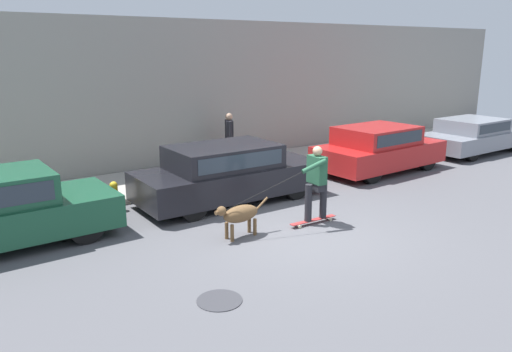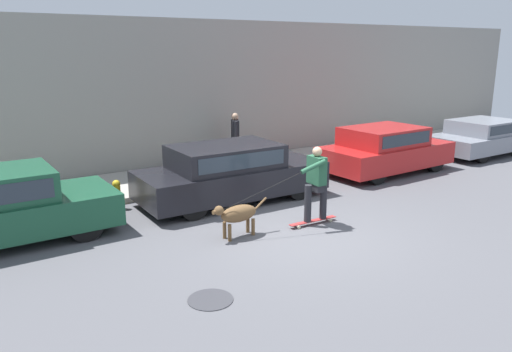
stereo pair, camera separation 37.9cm
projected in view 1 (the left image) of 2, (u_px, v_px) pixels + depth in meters
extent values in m
plane|color=#545459|center=(303.00, 231.00, 9.92)|extent=(36.00, 36.00, 0.00)
cube|color=gray|center=(162.00, 96.00, 14.47)|extent=(32.00, 0.30, 4.36)
cube|color=#A39E93|center=(188.00, 177.00, 13.83)|extent=(30.00, 2.59, 0.14)
cylinder|color=black|center=(63.00, 206.00, 10.41)|extent=(0.68, 0.21, 0.68)
cylinder|color=black|center=(86.00, 226.00, 9.23)|extent=(0.68, 0.21, 0.68)
cube|color=#194C33|center=(5.00, 219.00, 9.09)|extent=(3.93, 1.81, 0.62)
cube|color=#28333D|center=(0.00, 198.00, 8.23)|extent=(1.75, 0.04, 0.35)
cylinder|color=black|center=(259.00, 173.00, 13.19)|extent=(0.64, 0.21, 0.64)
cylinder|color=black|center=(296.00, 186.00, 11.96)|extent=(0.64, 0.21, 0.64)
cylinder|color=black|center=(163.00, 189.00, 11.68)|extent=(0.64, 0.21, 0.64)
cylinder|color=black|center=(193.00, 206.00, 10.45)|extent=(0.64, 0.21, 0.64)
cube|color=black|center=(230.00, 180.00, 11.77)|extent=(4.47, 1.82, 0.64)
cube|color=black|center=(223.00, 156.00, 11.53)|extent=(2.47, 1.63, 0.53)
cube|color=#28333D|center=(242.00, 162.00, 10.88)|extent=(2.16, 0.03, 0.34)
cylinder|color=black|center=(385.00, 151.00, 16.02)|extent=(0.66, 0.22, 0.65)
cylinder|color=black|center=(427.00, 159.00, 14.80)|extent=(0.66, 0.22, 0.65)
cylinder|color=black|center=(330.00, 161.00, 14.57)|extent=(0.66, 0.22, 0.65)
cylinder|color=black|center=(372.00, 171.00, 13.35)|extent=(0.66, 0.22, 0.65)
cube|color=#B21E1E|center=(379.00, 154.00, 14.64)|extent=(4.07, 1.97, 0.63)
cube|color=#B21E1E|center=(377.00, 135.00, 14.40)|extent=(2.29, 1.72, 0.52)
cube|color=#28333D|center=(400.00, 139.00, 13.76)|extent=(1.96, 0.09, 0.33)
cylinder|color=black|center=(474.00, 136.00, 18.75)|extent=(0.66, 0.21, 0.66)
cylinder|color=black|center=(430.00, 143.00, 17.23)|extent=(0.66, 0.21, 0.66)
cylinder|color=black|center=(472.00, 151.00, 15.97)|extent=(0.66, 0.21, 0.66)
cube|color=gray|center=(474.00, 139.00, 17.33)|extent=(4.38, 1.87, 0.52)
cube|color=gray|center=(473.00, 125.00, 17.11)|extent=(2.12, 1.67, 0.46)
cube|color=#28333D|center=(496.00, 128.00, 16.45)|extent=(1.85, 0.03, 0.30)
cylinder|color=brown|center=(232.00, 233.00, 9.34)|extent=(0.07, 0.07, 0.33)
cylinder|color=brown|center=(227.00, 231.00, 9.48)|extent=(0.07, 0.07, 0.33)
cylinder|color=brown|center=(255.00, 227.00, 9.67)|extent=(0.07, 0.07, 0.33)
cylinder|color=brown|center=(249.00, 224.00, 9.80)|extent=(0.07, 0.07, 0.33)
ellipsoid|color=brown|center=(241.00, 214.00, 9.50)|extent=(0.80, 0.37, 0.33)
sphere|color=brown|center=(221.00, 211.00, 9.19)|extent=(0.18, 0.18, 0.18)
cylinder|color=brown|center=(218.00, 213.00, 9.15)|extent=(0.10, 0.09, 0.08)
cylinder|color=brown|center=(262.00, 204.00, 9.78)|extent=(0.31, 0.06, 0.23)
cylinder|color=beige|center=(300.00, 227.00, 10.05)|extent=(0.07, 0.03, 0.07)
cylinder|color=beige|center=(295.00, 225.00, 10.17)|extent=(0.07, 0.03, 0.07)
cylinder|color=beige|center=(330.00, 219.00, 10.48)|extent=(0.07, 0.03, 0.07)
cylinder|color=beige|center=(326.00, 217.00, 10.60)|extent=(0.07, 0.03, 0.07)
cube|color=#A82D2D|center=(313.00, 220.00, 10.32)|extent=(1.14, 0.16, 0.02)
cylinder|color=#232328|center=(308.00, 203.00, 10.14)|extent=(0.15, 0.15, 0.78)
cylinder|color=#232328|center=(323.00, 200.00, 10.35)|extent=(0.15, 0.15, 0.78)
cube|color=#232328|center=(316.00, 187.00, 10.17)|extent=(0.19, 0.33, 0.16)
cube|color=#235138|center=(317.00, 170.00, 10.08)|extent=(0.22, 0.42, 0.57)
sphere|color=tan|center=(317.00, 151.00, 9.99)|extent=(0.20, 0.20, 0.20)
cylinder|color=#235138|center=(309.00, 169.00, 10.29)|extent=(0.09, 0.09, 0.54)
cylinder|color=#235138|center=(314.00, 166.00, 9.74)|extent=(0.54, 0.20, 0.27)
cylinder|color=black|center=(263.00, 192.00, 9.44)|extent=(1.64, 0.37, 0.62)
cylinder|color=#28282D|center=(229.00, 151.00, 15.05)|extent=(0.15, 0.15, 0.76)
cylinder|color=#28282D|center=(230.00, 152.00, 14.90)|extent=(0.15, 0.15, 0.76)
cube|color=black|center=(229.00, 130.00, 14.81)|extent=(0.35, 0.45, 0.56)
cylinder|color=black|center=(228.00, 128.00, 15.05)|extent=(0.09, 0.09, 0.53)
cylinder|color=black|center=(230.00, 130.00, 14.57)|extent=(0.09, 0.09, 0.53)
sphere|color=tan|center=(229.00, 117.00, 14.72)|extent=(0.21, 0.21, 0.21)
cube|color=brown|center=(228.00, 141.00, 15.15)|extent=(0.22, 0.33, 0.28)
cylinder|color=#38383D|center=(219.00, 300.00, 7.18)|extent=(0.66, 0.66, 0.01)
cylinder|color=gold|center=(115.00, 199.00, 11.10)|extent=(0.17, 0.17, 0.54)
sphere|color=gold|center=(114.00, 185.00, 11.02)|extent=(0.18, 0.18, 0.18)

